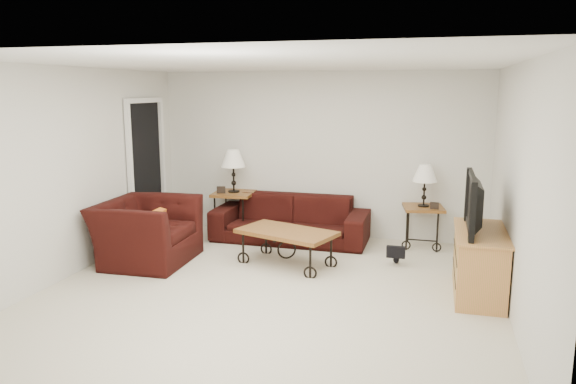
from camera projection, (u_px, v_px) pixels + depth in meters
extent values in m
plane|color=beige|center=(272.00, 290.00, 6.13)|extent=(5.00, 5.00, 0.00)
cube|color=silver|center=(319.00, 155.00, 8.27)|extent=(5.00, 0.02, 2.50)
cube|color=silver|center=(158.00, 243.00, 3.53)|extent=(5.00, 0.02, 2.50)
cube|color=silver|center=(73.00, 172.00, 6.55)|extent=(0.02, 5.00, 2.50)
cube|color=silver|center=(518.00, 192.00, 5.25)|extent=(0.02, 5.00, 2.50)
plane|color=white|center=(270.00, 63.00, 5.66)|extent=(5.00, 5.00, 0.00)
cube|color=black|center=(146.00, 171.00, 8.15)|extent=(0.08, 0.94, 2.04)
imported|color=black|center=(290.00, 219.00, 8.07)|extent=(2.29, 0.90, 0.67)
cube|color=brown|center=(234.00, 213.00, 8.49)|extent=(0.65, 0.65, 0.66)
cube|color=brown|center=(422.00, 227.00, 7.75)|extent=(0.63, 0.63, 0.60)
cube|color=black|center=(221.00, 190.00, 8.31)|extent=(0.13, 0.05, 0.11)
cube|color=black|center=(434.00, 206.00, 7.50)|extent=(0.12, 0.02, 0.10)
cube|color=brown|center=(287.00, 248.00, 6.97)|extent=(1.37, 1.02, 0.46)
imported|color=black|center=(147.00, 231.00, 7.08)|extent=(1.13, 1.29, 0.81)
cube|color=#D2541A|center=(155.00, 225.00, 6.97)|extent=(0.11, 0.37, 0.37)
cube|color=#C47549|center=(479.00, 263.00, 5.94)|extent=(0.50, 1.20, 0.72)
imported|color=black|center=(481.00, 203.00, 5.82)|extent=(0.14, 1.07, 0.62)
ellipsoid|color=black|center=(397.00, 246.00, 7.02)|extent=(0.43, 0.37, 0.47)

